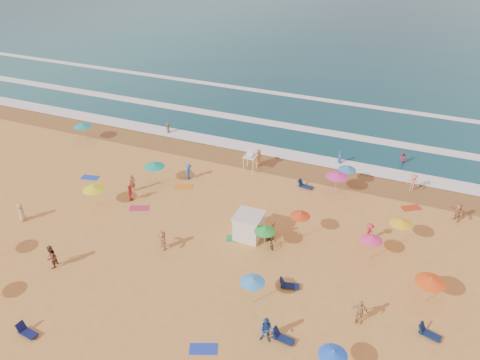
% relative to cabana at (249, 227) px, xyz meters
% --- Properties ---
extents(ground, '(220.00, 220.00, 0.00)m').
position_rel_cabana_xyz_m(ground, '(-1.51, -0.37, -1.00)').
color(ground, gold).
rests_on(ground, ground).
extents(ocean, '(220.00, 140.00, 0.18)m').
position_rel_cabana_xyz_m(ocean, '(-1.51, 83.63, -1.00)').
color(ocean, '#0C4756').
rests_on(ocean, ground).
extents(wet_sand, '(220.00, 220.00, 0.00)m').
position_rel_cabana_xyz_m(wet_sand, '(-1.51, 12.13, -0.99)').
color(wet_sand, olive).
rests_on(wet_sand, ground).
extents(surf_foam, '(200.00, 18.70, 0.05)m').
position_rel_cabana_xyz_m(surf_foam, '(-1.51, 20.95, -0.90)').
color(surf_foam, white).
rests_on(surf_foam, ground).
extents(cabana, '(2.00, 2.00, 2.00)m').
position_rel_cabana_xyz_m(cabana, '(0.00, 0.00, 0.00)').
color(cabana, white).
rests_on(cabana, ground).
extents(cabana_roof, '(2.20, 2.20, 0.12)m').
position_rel_cabana_xyz_m(cabana_roof, '(0.00, 0.00, 1.06)').
color(cabana_roof, silver).
rests_on(cabana_roof, cabana).
extents(bicycle, '(1.63, 1.92, 0.99)m').
position_rel_cabana_xyz_m(bicycle, '(1.90, -0.30, -0.50)').
color(bicycle, black).
rests_on(bicycle, ground).
extents(lifeguard_stand, '(1.20, 1.20, 2.10)m').
position_rel_cabana_xyz_m(lifeguard_stand, '(-3.87, 10.15, 0.05)').
color(lifeguard_stand, white).
rests_on(lifeguard_stand, ground).
extents(beach_umbrellas, '(49.33, 26.96, 0.77)m').
position_rel_cabana_xyz_m(beach_umbrellas, '(-2.33, -0.05, 1.05)').
color(beach_umbrellas, '#369CF4').
rests_on(beach_umbrellas, ground).
extents(loungers, '(56.95, 24.21, 0.34)m').
position_rel_cabana_xyz_m(loungers, '(2.62, -4.66, -0.83)').
color(loungers, '#0E1148').
rests_on(loungers, ground).
extents(towels, '(46.43, 27.70, 0.03)m').
position_rel_cabana_xyz_m(towels, '(-2.55, -2.95, -0.98)').
color(towels, red).
rests_on(towels, ground).
extents(beachgoers, '(35.10, 27.48, 2.15)m').
position_rel_cabana_xyz_m(beachgoers, '(0.03, 2.96, -0.18)').
color(beachgoers, '#D73568').
rests_on(beachgoers, ground).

